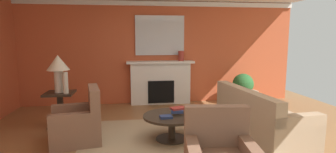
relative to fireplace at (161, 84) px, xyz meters
name	(u,v)px	position (x,y,z in m)	size (l,w,h in m)	color
ground_plane	(172,142)	(-0.11, -2.78, -0.55)	(9.24, 9.24, 0.00)	olive
wall_fireplace	(156,53)	(-0.11, 0.21, 0.82)	(7.71, 0.12, 2.76)	#C65633
crown_moulding	(156,4)	(-0.11, 0.13, 2.12)	(7.71, 0.08, 0.12)	white
area_rug	(172,139)	(-0.10, -2.65, -0.55)	(3.15, 2.47, 0.01)	tan
fireplace	(161,84)	(0.00, 0.00, 0.00)	(1.80, 0.35, 1.17)	white
mantel_mirror	(160,35)	(0.00, 0.12, 1.29)	(1.32, 0.04, 1.05)	silver
sofa	(259,118)	(1.58, -2.54, -0.26)	(1.09, 2.17, 0.85)	tan
armchair_near_window	(78,125)	(-1.71, -2.52, -0.25)	(0.93, 0.93, 0.95)	brown
coffee_table	(172,121)	(-0.10, -2.65, -0.22)	(1.00, 1.00, 0.45)	#2D2319
side_table	(60,107)	(-2.22, -1.60, -0.15)	(0.56, 0.56, 0.70)	#2D2319
table_lamp	(58,66)	(-2.22, -1.60, 0.67)	(0.44, 0.44, 0.75)	beige
vase_mantel_right	(181,56)	(0.55, -0.05, 0.75)	(0.16, 0.16, 0.26)	#9E3328
vase_on_side_table	(65,83)	(-2.07, -1.72, 0.36)	(0.10, 0.10, 0.42)	beige
book_red_cover	(166,117)	(-0.22, -2.81, -0.08)	(0.20, 0.15, 0.04)	navy
book_art_folio	(177,111)	(0.00, -2.65, -0.04)	(0.21, 0.18, 0.05)	navy
book_small_novel	(178,108)	(0.02, -2.62, 0.00)	(0.25, 0.17, 0.03)	maroon
potted_plant	(243,86)	(2.19, -0.36, -0.06)	(0.56, 0.56, 0.83)	#A8754C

